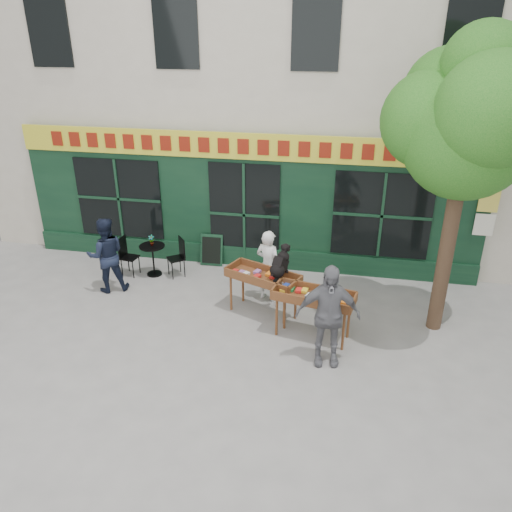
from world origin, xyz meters
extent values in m
plane|color=slate|center=(0.00, 0.00, 0.00)|extent=(80.00, 80.00, 0.00)
cube|color=beige|center=(0.00, 6.00, 5.00)|extent=(14.00, 7.00, 10.00)
cube|color=black|center=(0.00, 2.42, 1.60)|extent=(11.00, 0.16, 3.20)
cube|color=yellow|center=(0.00, 2.30, 3.00)|extent=(11.00, 0.06, 0.60)
cube|color=maroon|center=(0.00, 2.26, 3.00)|extent=(9.60, 0.03, 0.34)
cube|color=black|center=(0.00, 2.32, 0.25)|extent=(11.00, 0.10, 0.50)
cube|color=black|center=(0.00, 2.32, 1.35)|extent=(1.70, 0.05, 2.50)
cube|color=black|center=(-3.20, 2.32, 1.55)|extent=(2.20, 0.05, 2.00)
cube|color=black|center=(3.20, 2.32, 1.55)|extent=(2.20, 0.05, 2.00)
cube|color=silver|center=(5.40, 2.30, 1.50)|extent=(0.42, 0.02, 0.50)
cube|color=#E5D14C|center=(5.40, 2.30, 2.05)|extent=(0.42, 0.02, 0.50)
cube|color=silver|center=(5.40, 2.30, 2.60)|extent=(0.42, 0.02, 0.50)
cylinder|color=#382619|center=(4.30, 0.30, 1.80)|extent=(0.28, 0.28, 3.60)
sphere|color=#135515|center=(4.30, 0.30, 3.80)|extent=(2.20, 2.20, 2.20)
sphere|color=#135515|center=(5.00, 0.60, 4.10)|extent=(1.80, 1.80, 1.80)
sphere|color=#135515|center=(3.70, 0.50, 4.00)|extent=(1.70, 1.70, 1.70)
sphere|color=#135515|center=(4.50, -0.30, 4.30)|extent=(1.80, 1.80, 1.80)
sphere|color=#135515|center=(4.00, 0.90, 4.40)|extent=(1.60, 1.60, 1.60)
sphere|color=#135515|center=(4.40, 0.40, 4.90)|extent=(1.40, 1.40, 1.40)
cylinder|color=brown|center=(0.17, 0.16, 0.40)|extent=(0.05, 0.05, 0.80)
cylinder|color=brown|center=(1.37, -0.34, 0.40)|extent=(0.05, 0.05, 0.80)
cylinder|color=brown|center=(0.34, 0.57, 0.40)|extent=(0.05, 0.05, 0.80)
cylinder|color=brown|center=(1.54, 0.07, 0.40)|extent=(0.05, 0.05, 0.80)
cube|color=brown|center=(0.86, 0.12, 0.82)|extent=(1.61, 1.11, 0.05)
cube|color=brown|center=(0.75, -0.15, 0.90)|extent=(1.40, 0.61, 0.18)
cube|color=brown|center=(0.97, 0.38, 0.90)|extent=(1.40, 0.61, 0.18)
cube|color=brown|center=(0.86, 0.12, 0.88)|extent=(1.35, 0.87, 0.06)
imported|color=silver|center=(0.86, 0.77, 0.81)|extent=(0.69, 0.58, 1.61)
cylinder|color=brown|center=(1.26, -0.59, 0.40)|extent=(0.05, 0.05, 0.80)
cylinder|color=brown|center=(2.53, -0.85, 0.40)|extent=(0.05, 0.05, 0.80)
cylinder|color=brown|center=(1.34, -0.16, 0.40)|extent=(0.05, 0.05, 0.80)
cylinder|color=brown|center=(2.62, -0.41, 0.40)|extent=(0.05, 0.05, 0.80)
cube|color=brown|center=(1.94, -0.50, 0.82)|extent=(1.58, 0.86, 0.05)
cube|color=brown|center=(1.88, -0.79, 0.90)|extent=(1.48, 0.33, 0.18)
cube|color=brown|center=(1.99, -0.22, 0.90)|extent=(1.48, 0.33, 0.18)
cube|color=brown|center=(1.94, -0.50, 0.88)|extent=(1.35, 0.65, 0.06)
imported|color=slate|center=(2.24, -1.25, 0.95)|extent=(1.17, 0.63, 1.91)
cylinder|color=black|center=(-2.04, 1.39, 0.02)|extent=(0.36, 0.36, 0.03)
cylinder|color=black|center=(-2.04, 1.39, 0.38)|extent=(0.04, 0.04, 0.72)
cylinder|color=black|center=(-2.04, 1.39, 0.75)|extent=(0.60, 0.60, 0.03)
cube|color=black|center=(-2.59, 1.29, 0.45)|extent=(0.40, 0.40, 0.03)
cube|color=black|center=(-2.76, 1.31, 0.70)|extent=(0.07, 0.36, 0.50)
cylinder|color=black|center=(-2.45, 1.13, 0.22)|extent=(0.02, 0.02, 0.44)
cylinder|color=black|center=(-2.42, 1.42, 0.22)|extent=(0.02, 0.02, 0.44)
cylinder|color=black|center=(-2.75, 1.16, 0.22)|extent=(0.02, 0.02, 0.44)
cylinder|color=black|center=(-2.72, 1.46, 0.22)|extent=(0.02, 0.02, 0.44)
cube|color=black|center=(-1.49, 1.44, 0.45)|extent=(0.51, 0.51, 0.03)
cube|color=black|center=(-1.35, 1.55, 0.70)|extent=(0.25, 0.30, 0.50)
cylinder|color=black|center=(-1.70, 1.47, 0.22)|extent=(0.02, 0.02, 0.44)
cylinder|color=black|center=(-1.51, 1.23, 0.22)|extent=(0.02, 0.02, 0.44)
cylinder|color=black|center=(-1.46, 1.65, 0.22)|extent=(0.02, 0.02, 0.44)
cylinder|color=black|center=(-1.28, 1.42, 0.22)|extent=(0.02, 0.02, 0.44)
imported|color=gray|center=(-2.04, 1.39, 0.90)|extent=(0.15, 0.11, 0.27)
imported|color=black|center=(-2.74, 0.49, 0.86)|extent=(1.05, 0.98, 1.73)
cube|color=black|center=(-0.82, 2.20, 0.40)|extent=(0.57, 0.20, 0.79)
cube|color=black|center=(-0.82, 2.18, 0.40)|extent=(0.47, 0.18, 0.65)
camera|label=1|loc=(2.44, -8.69, 5.49)|focal=35.00mm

